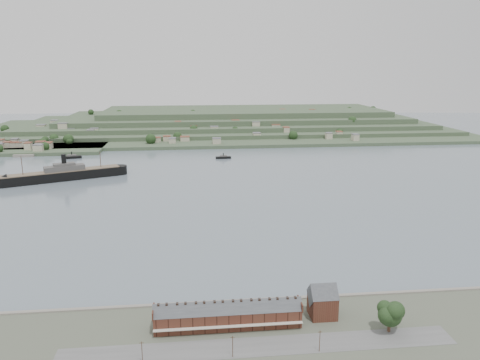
{
  "coord_description": "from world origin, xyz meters",
  "views": [
    {
      "loc": [
        -22.57,
        -325.67,
        97.85
      ],
      "look_at": [
        16.05,
        30.0,
        10.2
      ],
      "focal_mm": 35.0,
      "sensor_mm": 36.0,
      "label": 1
    }
  ],
  "objects": [
    {
      "name": "ferry_east",
      "position": [
        13.11,
        170.49,
        1.48
      ],
      "size": [
        16.63,
        5.32,
        6.17
      ],
      "color": "black",
      "rests_on": "ground"
    },
    {
      "name": "ferry_west",
      "position": [
        -150.12,
        188.65,
        1.83
      ],
      "size": [
        20.97,
        10.12,
        7.58
      ],
      "color": "black",
      "rests_on": "ground"
    },
    {
      "name": "steamship",
      "position": [
        -136.96,
        86.89,
        5.05
      ],
      "size": [
        108.32,
        53.9,
        27.36
      ],
      "color": "black",
      "rests_on": "ground"
    },
    {
      "name": "ground",
      "position": [
        0.0,
        0.0,
        0.0
      ],
      "size": [
        1400.0,
        1400.0,
        0.0
      ],
      "primitive_type": "plane",
      "color": "slate",
      "rests_on": "ground"
    },
    {
      "name": "gabled_building",
      "position": [
        27.5,
        -164.0,
        8.19
      ],
      "size": [
        10.4,
        10.18,
        14.09
      ],
      "color": "#4E261B",
      "rests_on": "ground"
    },
    {
      "name": "fig_tree",
      "position": [
        49.29,
        -177.92,
        9.5
      ],
      "size": [
        11.01,
        9.54,
        12.29
      ],
      "color": "#483021",
      "rests_on": "ground"
    },
    {
      "name": "terrace_row",
      "position": [
        -10.0,
        -168.02,
        6.84
      ],
      "size": [
        55.6,
        9.8,
        11.07
      ],
      "color": "#4E261B",
      "rests_on": "ground"
    },
    {
      "name": "near_shore",
      "position": [
        0.0,
        -186.75,
        1.01
      ],
      "size": [
        220.0,
        80.0,
        2.6
      ],
      "color": "#4C5142",
      "rests_on": "ground"
    },
    {
      "name": "far_peninsula",
      "position": [
        27.91,
        393.1,
        11.88
      ],
      "size": [
        760.0,
        309.0,
        30.0
      ],
      "color": "#394B32",
      "rests_on": "ground"
    }
  ]
}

